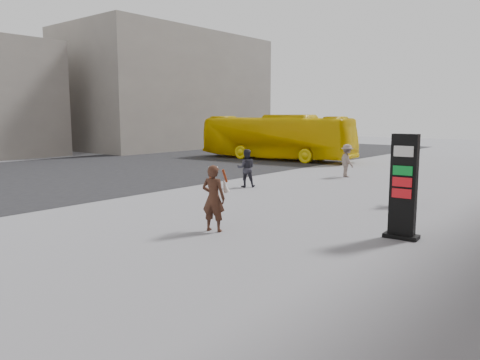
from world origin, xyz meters
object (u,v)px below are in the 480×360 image
Objects in this scene: pedestrian_c at (408,180)px; pedestrian_b at (347,161)px; info_pylon at (403,187)px; bus at (276,137)px; pedestrian_a at (246,168)px; woman at (214,197)px.

pedestrian_b is at bearing -12.44° from pedestrian_c.
info_pylon is at bearing 143.15° from pedestrian_c.
pedestrian_b is at bearing -127.45° from bus.
pedestrian_a is (-7.85, 3.85, -0.47)m from info_pylon.
pedestrian_a is at bearing 148.96° from info_pylon.
pedestrian_b is at bearing 118.56° from info_pylon.
woman is 19.34m from bus.
bus is 6.78× the size of pedestrian_b.
bus reaches higher than pedestrian_c.
pedestrian_c reaches higher than pedestrian_a.
pedestrian_a is at bearing 109.32° from pedestrian_b.
bus is at bearing 3.74° from pedestrian_b.
pedestrian_a is 6.44m from pedestrian_c.
pedestrian_a is at bearing -154.53° from bus.
woman is 1.10× the size of pedestrian_a.
info_pylon is 0.24× the size of bus.
info_pylon is at bearing 160.56° from pedestrian_b.
pedestrian_c is (2.48, 6.56, -0.04)m from woman.
info_pylon is 19.84m from bus.
info_pylon reaches higher than pedestrian_c.
pedestrian_b is (-2.22, 11.59, -0.09)m from woman.
pedestrian_c is at bearing 170.12° from pedestrian_b.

